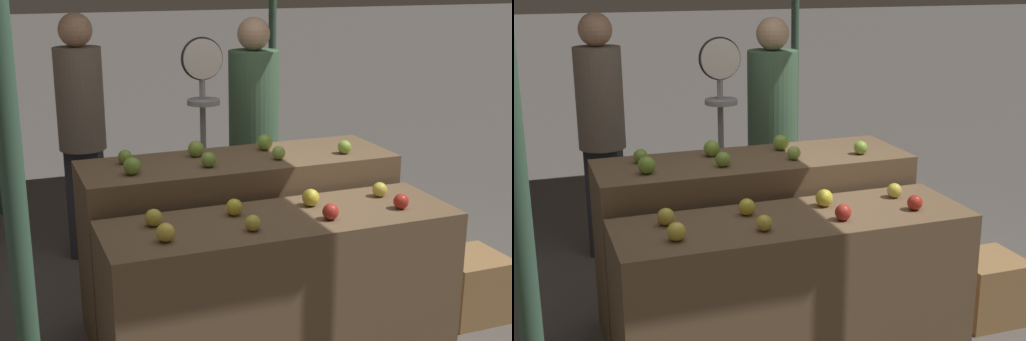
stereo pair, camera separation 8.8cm
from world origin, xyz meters
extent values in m
cylinder|color=#33513D|center=(-1.20, -0.83, 1.36)|extent=(0.07, 0.07, 2.72)
cylinder|color=#33513D|center=(1.20, 3.02, 1.36)|extent=(0.07, 0.07, 2.72)
cube|color=brown|center=(0.00, 0.00, 0.41)|extent=(1.70, 0.55, 0.82)
cube|color=brown|center=(0.00, 0.60, 0.48)|extent=(1.70, 0.55, 0.96)
sphere|color=yellow|center=(-0.59, -0.10, 0.86)|extent=(0.08, 0.08, 0.08)
sphere|color=gold|center=(-0.19, -0.12, 0.86)|extent=(0.07, 0.07, 0.07)
sphere|color=#B72D23|center=(0.20, -0.11, 0.86)|extent=(0.08, 0.08, 0.08)
sphere|color=#AD281E|center=(0.59, -0.10, 0.86)|extent=(0.08, 0.08, 0.08)
sphere|color=gold|center=(-0.59, 0.10, 0.86)|extent=(0.08, 0.08, 0.08)
sphere|color=gold|center=(-0.20, 0.11, 0.86)|extent=(0.08, 0.08, 0.08)
sphere|color=gold|center=(0.20, 0.10, 0.86)|extent=(0.09, 0.09, 0.09)
sphere|color=gold|center=(0.59, 0.11, 0.86)|extent=(0.08, 0.08, 0.08)
sphere|color=#7AA338|center=(-0.60, 0.49, 1.00)|extent=(0.09, 0.09, 0.09)
sphere|color=#7AA338|center=(-0.20, 0.49, 1.00)|extent=(0.08, 0.08, 0.08)
sphere|color=#8EB247|center=(0.19, 0.50, 0.99)|extent=(0.07, 0.07, 0.07)
sphere|color=#84AD3D|center=(0.58, 0.48, 1.00)|extent=(0.08, 0.08, 0.08)
sphere|color=#7AA338|center=(-0.59, 0.71, 1.00)|extent=(0.08, 0.08, 0.08)
sphere|color=#84AD3D|center=(-0.20, 0.72, 1.00)|extent=(0.09, 0.09, 0.09)
sphere|color=#84AD3D|center=(0.20, 0.72, 1.00)|extent=(0.09, 0.09, 0.09)
cylinder|color=#99999E|center=(-0.01, 1.22, 0.72)|extent=(0.04, 0.04, 1.45)
cylinder|color=black|center=(-0.01, 1.21, 1.42)|extent=(0.26, 0.01, 0.26)
cylinder|color=silver|center=(-0.01, 1.20, 1.42)|extent=(0.24, 0.02, 0.24)
cylinder|color=#99999E|center=(-0.01, 1.20, 1.23)|extent=(0.01, 0.01, 0.14)
cylinder|color=#99999E|center=(-0.01, 1.20, 1.16)|extent=(0.20, 0.20, 0.03)
cube|color=#2D2D38|center=(0.43, 1.47, 0.38)|extent=(0.26, 0.17, 0.76)
cylinder|color=#476B4C|center=(0.43, 1.47, 1.10)|extent=(0.36, 0.36, 0.66)
sphere|color=tan|center=(0.43, 1.47, 1.54)|extent=(0.22, 0.22, 0.22)
cube|color=#2D2D38|center=(-0.66, 1.85, 0.39)|extent=(0.27, 0.22, 0.78)
cylinder|color=#756656|center=(-0.66, 1.85, 1.12)|extent=(0.41, 0.41, 0.68)
sphere|color=tan|center=(-0.66, 1.85, 1.56)|extent=(0.22, 0.22, 0.22)
cube|color=#9E7547|center=(1.25, 0.16, 0.19)|extent=(0.37, 0.37, 0.37)
camera|label=1|loc=(-1.26, -2.90, 1.95)|focal=50.00mm
camera|label=2|loc=(-1.17, -2.93, 1.95)|focal=50.00mm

